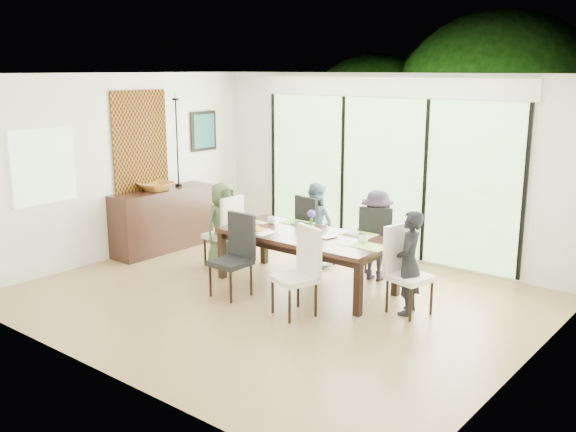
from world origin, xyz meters
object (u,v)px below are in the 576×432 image
Objects in this scene: laptop at (251,224)px; sideboard at (163,220)px; person_left_end at (223,224)px; cup_a at (272,220)px; chair_near_right at (294,272)px; bowl at (156,187)px; vase at (311,229)px; cup_b at (310,234)px; chair_far_right at (377,242)px; person_far_right at (377,235)px; chair_left_end at (222,230)px; chair_far_left at (317,230)px; table_top at (306,236)px; chair_right_end at (410,271)px; chair_near_left at (230,256)px; person_right_end at (409,263)px; person_far_left at (316,224)px; cup_c at (363,239)px.

laptop is 0.18× the size of sideboard.
person_left_end reaches higher than cup_a.
laptop is at bearing 168.22° from chair_near_right.
person_left_end is 1.35m from bowl.
vase is 0.18m from cup_b.
chair_far_right is 1.45m from cup_a.
chair_left_end is at bearing 13.54° from person_far_right.
bowl reaches higher than chair_far_right.
chair_far_left is at bearing -9.64° from person_far_right.
cup_a is (-0.70, 0.15, 0.07)m from table_top.
chair_right_end is at bearing 130.36° from person_far_right.
chair_near_left is (-0.50, -0.87, -0.16)m from table_top.
chair_left_end is 2.98m from person_right_end.
chair_left_end is 1.00× the size of chair_near_left.
cup_b is 0.19× the size of bowl.
table_top is 20.00× the size of vase.
bowl is at bearing -176.48° from vase.
person_far_left is (-0.95, 1.70, 0.09)m from chair_near_right.
chair_far_left is 1.00m from person_far_right.
chair_near_left reaches higher than cup_c.
cup_a is 2.09m from sideboard.
chair_near_right is (2.00, -0.87, 0.00)m from chair_left_end.
person_far_right is 2.39× the size of bowl.
table_top is at bearing 0.48° from sideboard.
table_top is 2.18× the size of chair_left_end.
chair_near_right is 1.31m from person_right_end.
laptop is (-1.40, -0.93, 0.11)m from person_far_right.
chair_far_left is 1.00× the size of chair_far_right.
cup_c is at bearing 7.13° from table_top.
cup_a is at bearing 163.61° from cup_b.
chair_left_end and chair_right_end have the same top height.
cup_a is (-0.25, -0.70, 0.23)m from chair_far_left.
chair_near_left is 1.31m from person_left_end.
cup_c is at bearing 37.78° from chair_near_left.
table_top is 1.00m from person_far_right.
cup_a is at bearing 6.87° from chair_far_right.
person_far_right reaches higher than chair_far_left.
person_left_end is 0.65m from laptop.
person_far_left is at bearing -42.25° from person_left_end.
person_far_right is at bearing 66.73° from cup_b.
vase is 2.83m from bowl.
person_far_right is at bearing 16.06° from bowl.
cup_b is at bearing 134.04° from chair_far_left.
chair_left_end is 0.85× the size of person_left_end.
person_far_left reaches higher than chair_near_right.
chair_near_right reaches higher than cup_a.
person_right_end reaches higher than chair_right_end.
person_far_left reaches higher than sideboard.
chair_left_end and chair_near_left have the same top height.
cup_a is 0.23× the size of bowl.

